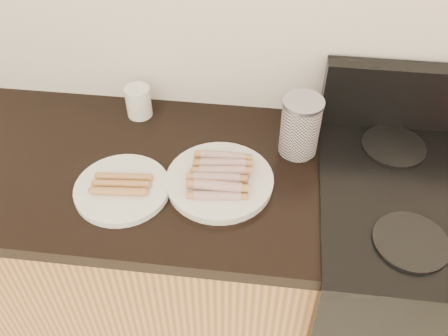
# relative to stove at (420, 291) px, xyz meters

# --- Properties ---
(stove) EXTENTS (0.76, 0.65, 0.91)m
(stove) POSITION_rel_stove_xyz_m (0.00, 0.00, 0.00)
(stove) COLOR black
(stove) RESTS_ON floor
(burner_near_left) EXTENTS (0.18, 0.18, 0.01)m
(burner_near_left) POSITION_rel_stove_xyz_m (-0.17, -0.17, 0.46)
(burner_near_left) COLOR black
(burner_near_left) RESTS_ON stove
(burner_far_left) EXTENTS (0.18, 0.18, 0.01)m
(burner_far_left) POSITION_rel_stove_xyz_m (-0.17, 0.17, 0.46)
(burner_far_left) COLOR black
(burner_far_left) RESTS_ON stove
(main_plate) EXTENTS (0.32, 0.32, 0.02)m
(main_plate) POSITION_rel_stove_xyz_m (-0.65, -0.02, 0.45)
(main_plate) COLOR white
(main_plate) RESTS_ON counter_slab
(side_plate) EXTENTS (0.25, 0.25, 0.02)m
(side_plate) POSITION_rel_stove_xyz_m (-0.90, -0.08, 0.45)
(side_plate) COLOR white
(side_plate) RESTS_ON counter_slab
(hotdog_pile) EXTENTS (0.12, 0.17, 0.05)m
(hotdog_pile) POSITION_rel_stove_xyz_m (-0.65, -0.02, 0.49)
(hotdog_pile) COLOR maroon
(hotdog_pile) RESTS_ON main_plate
(plain_sausages) EXTENTS (0.14, 0.08, 0.02)m
(plain_sausages) POSITION_rel_stove_xyz_m (-0.90, -0.08, 0.47)
(plain_sausages) COLOR #D8783E
(plain_sausages) RESTS_ON side_plate
(canister) EXTENTS (0.11, 0.11, 0.17)m
(canister) POSITION_rel_stove_xyz_m (-0.44, 0.14, 0.53)
(canister) COLOR white
(canister) RESTS_ON counter_slab
(mug) EXTENTS (0.09, 0.09, 0.10)m
(mug) POSITION_rel_stove_xyz_m (-0.93, 0.24, 0.49)
(mug) COLOR white
(mug) RESTS_ON counter_slab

